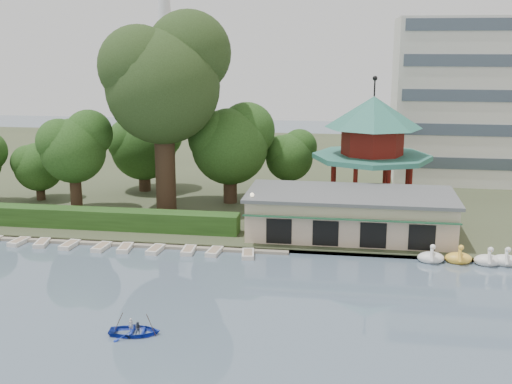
% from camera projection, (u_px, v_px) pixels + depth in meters
% --- Properties ---
extents(ground_plane, '(220.00, 220.00, 0.00)m').
position_uv_depth(ground_plane, '(178.00, 338.00, 38.82)').
color(ground_plane, slate).
rests_on(ground_plane, ground).
extents(shore, '(220.00, 70.00, 0.40)m').
position_uv_depth(shore, '(279.00, 170.00, 88.79)').
color(shore, '#424930').
rests_on(shore, ground).
extents(embankment, '(220.00, 0.60, 0.30)m').
position_uv_depth(embankment, '(232.00, 248.00, 55.43)').
color(embankment, gray).
rests_on(embankment, ground).
extents(dock, '(34.00, 1.60, 0.24)m').
position_uv_depth(dock, '(100.00, 242.00, 57.12)').
color(dock, gray).
rests_on(dock, ground).
extents(boathouse, '(18.60, 9.39, 3.90)m').
position_uv_depth(boathouse, '(350.00, 213.00, 57.93)').
color(boathouse, beige).
rests_on(boathouse, shore).
extents(pavilion, '(12.40, 12.40, 13.50)m').
position_uv_depth(pavilion, '(372.00, 141.00, 66.10)').
color(pavilion, beige).
rests_on(pavilion, shore).
extents(hedge, '(30.00, 2.00, 1.80)m').
position_uv_depth(hedge, '(82.00, 218.00, 60.47)').
color(hedge, '#274C1A').
rests_on(hedge, shore).
extents(lamp_post, '(0.36, 0.36, 4.28)m').
position_uv_depth(lamp_post, '(252.00, 208.00, 56.11)').
color(lamp_post, black).
rests_on(lamp_post, shore).
extents(big_tree, '(12.67, 11.81, 20.31)m').
position_uv_depth(big_tree, '(164.00, 76.00, 64.00)').
color(big_tree, '#3A281C').
rests_on(big_tree, shore).
extents(small_trees, '(39.20, 17.24, 10.82)m').
position_uv_depth(small_trees, '(143.00, 148.00, 69.71)').
color(small_trees, '#3A281C').
rests_on(small_trees, shore).
extents(moored_rowboats, '(29.85, 2.74, 0.36)m').
position_uv_depth(moored_rowboats, '(86.00, 246.00, 55.87)').
color(moored_rowboats, silver).
rests_on(moored_rowboats, ground).
extents(rowboat_with_passengers, '(4.77, 3.70, 2.01)m').
position_uv_depth(rowboat_with_passengers, '(135.00, 328.00, 39.24)').
color(rowboat_with_passengers, '#1932B0').
rests_on(rowboat_with_passengers, ground).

